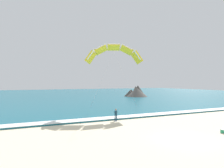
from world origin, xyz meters
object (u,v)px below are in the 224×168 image
Objects in this scene: surfboard at (116,121)px; cooler_box at (224,131)px; kitesurfer at (116,114)px; kite_primary at (114,52)px.

surfboard is 13.03m from cooler_box.
cooler_box is at bearing -54.19° from kitesurfer.
surfboard is at bearing 125.87° from cooler_box.
surfboard is at bearing -112.36° from kite_primary.
cooler_box is at bearing -54.13° from surfboard.
cooler_box is (4.90, -17.21, -10.42)m from kite_primary.
cooler_box is at bearing -74.12° from kite_primary.
kite_primary is at bearing 67.64° from kitesurfer.
kitesurfer is at bearing -112.36° from kite_primary.
kite_primary is at bearing 105.88° from cooler_box.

